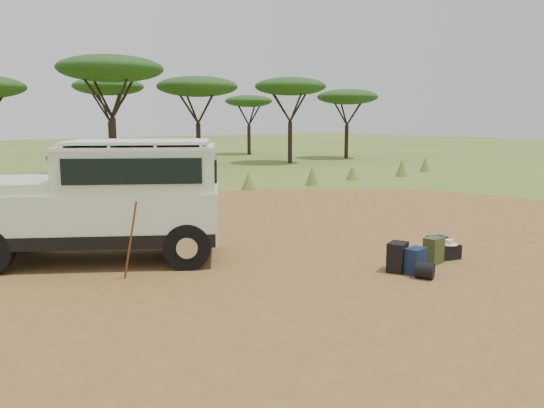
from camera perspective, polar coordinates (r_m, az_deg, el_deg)
ground at (r=11.02m, az=0.69°, el=-6.07°), size 140.00×140.00×0.00m
dirt_clearing at (r=11.02m, az=0.69°, el=-6.05°), size 23.00×23.00×0.01m
grass_fringe at (r=18.37m, az=-16.62°, el=1.00°), size 36.60×1.60×0.90m
acacia_treeline at (r=29.04m, az=-24.55°, el=12.29°), size 46.70×13.20×6.26m
safari_vehicle at (r=11.34m, az=-17.38°, el=0.09°), size 5.27×4.43×2.46m
walking_staff at (r=9.86m, az=-14.98°, el=-3.85°), size 0.20×0.35×1.46m
backpack_black at (r=10.43m, az=13.34°, el=-5.58°), size 0.50×0.43×0.57m
backpack_navy at (r=10.36m, az=15.17°, el=-5.95°), size 0.41×0.31×0.50m
backpack_olive at (r=11.20m, az=16.98°, el=-4.81°), size 0.40×0.30×0.53m
duffel_navy at (r=11.89m, az=17.31°, el=-4.31°), size 0.44×0.38×0.42m
hard_case at (r=11.68m, az=18.45°, el=-4.89°), size 0.51×0.43×0.31m
stuff_sack at (r=10.14m, az=16.13°, el=-6.88°), size 0.41×0.41×0.31m
safari_hat at (r=11.63m, az=18.50°, el=-3.96°), size 0.36×0.36×0.10m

